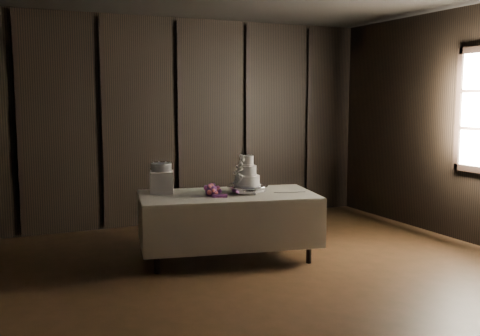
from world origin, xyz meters
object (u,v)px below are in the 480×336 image
at_px(display_table, 228,223).
at_px(wedding_cake, 246,174).
at_px(cake_stand, 247,189).
at_px(bouquet, 212,191).
at_px(small_cake, 162,167).
at_px(box_pedestal, 162,182).

distance_m(display_table, wedding_cake, 0.61).
height_order(cake_stand, wedding_cake, wedding_cake).
height_order(display_table, bouquet, bouquet).
xyz_separation_m(display_table, cake_stand, (0.23, -0.03, 0.39)).
bearing_deg(bouquet, small_cake, 138.06).
bearing_deg(wedding_cake, small_cake, 140.06).
bearing_deg(cake_stand, box_pedestal, 155.23).
relative_size(wedding_cake, bouquet, 0.93).
xyz_separation_m(bouquet, box_pedestal, (-0.46, 0.41, 0.07)).
relative_size(box_pedestal, small_cake, 1.12).
distance_m(cake_stand, small_cake, 1.02).
xyz_separation_m(cake_stand, small_cake, (-0.90, 0.41, 0.25)).
bearing_deg(bouquet, box_pedestal, 138.06).
relative_size(cake_stand, bouquet, 1.31).
xyz_separation_m(display_table, small_cake, (-0.67, 0.38, 0.64)).
bearing_deg(small_cake, cake_stand, -24.77).
height_order(bouquet, small_cake, small_cake).
xyz_separation_m(wedding_cake, box_pedestal, (-0.87, 0.43, -0.10)).
height_order(display_table, wedding_cake, wedding_cake).
bearing_deg(cake_stand, bouquet, 179.70).
bearing_deg(bouquet, display_table, 8.56).
bearing_deg(small_cake, display_table, -29.53).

